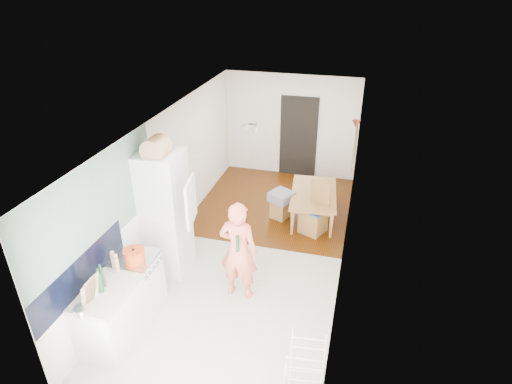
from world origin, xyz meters
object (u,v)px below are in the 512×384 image
at_px(dining_chair, 314,209).
at_px(drying_rack, 305,372).
at_px(stool, 280,209).
at_px(person, 238,243).
at_px(dining_table, 314,207).

bearing_deg(dining_chair, drying_rack, -59.77).
bearing_deg(dining_chair, stool, 176.97).
relative_size(stool, drying_rack, 0.51).
xyz_separation_m(dining_chair, drying_rack, (0.42, -3.67, -0.10)).
relative_size(person, dining_chair, 1.92).
distance_m(dining_table, drying_rack, 4.26).
relative_size(dining_table, drying_rack, 1.68).
bearing_deg(person, dining_chair, -109.77).
bearing_deg(stool, drying_rack, -74.11).
distance_m(dining_table, stool, 0.71).
distance_m(person, drying_rack, 2.12).
height_order(dining_chair, drying_rack, dining_chair).
bearing_deg(stool, person, -93.32).
bearing_deg(drying_rack, dining_chair, 89.77).
height_order(person, dining_table, person).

